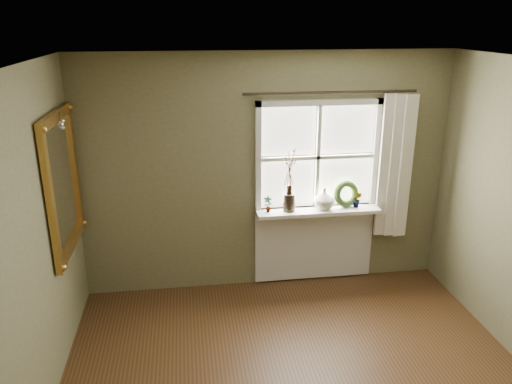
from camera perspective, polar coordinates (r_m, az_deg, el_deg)
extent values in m
plane|color=silver|center=(2.97, 8.77, 13.20)|extent=(4.50, 4.50, 0.00)
cube|color=#686544|center=(5.44, 1.18, 2.14)|extent=(4.00, 0.10, 2.60)
cube|color=silver|center=(5.61, 6.83, -1.88)|extent=(1.36, 0.06, 0.06)
cube|color=silver|center=(5.30, 7.34, 10.10)|extent=(1.36, 0.06, 0.06)
cube|color=silver|center=(5.30, 0.26, 3.70)|extent=(0.06, 0.06, 1.24)
cube|color=silver|center=(5.63, 13.50, 4.11)|extent=(0.06, 0.06, 1.24)
cube|color=silver|center=(5.43, 7.08, 3.94)|extent=(1.24, 0.05, 0.04)
cube|color=silver|center=(5.43, 7.08, 3.94)|extent=(0.04, 0.05, 1.12)
cube|color=white|center=(5.31, 3.72, 6.97)|extent=(0.59, 0.01, 0.53)
cube|color=white|center=(5.48, 10.45, 7.08)|extent=(0.59, 0.01, 0.53)
cube|color=white|center=(5.46, 3.59, 0.92)|extent=(0.59, 0.01, 0.53)
cube|color=white|center=(5.63, 10.09, 1.20)|extent=(0.59, 0.01, 0.53)
cube|color=silver|center=(5.52, 7.10, -2.15)|extent=(1.36, 0.26, 0.04)
cube|color=silver|center=(5.79, 6.64, -5.81)|extent=(1.36, 0.04, 0.88)
cylinder|color=black|center=(5.40, 3.80, -1.18)|extent=(0.15, 0.15, 0.20)
imported|color=beige|center=(5.48, 7.78, -0.74)|extent=(0.31, 0.31, 0.24)
torus|color=#314920|center=(5.60, 10.26, -0.53)|extent=(0.32, 0.20, 0.31)
imported|color=#314920|center=(5.36, 1.36, -1.39)|extent=(0.11, 0.08, 0.18)
imported|color=#314920|center=(5.61, 11.50, -0.84)|extent=(0.12, 0.11, 0.18)
cube|color=beige|center=(5.65, 15.53, 2.79)|extent=(0.36, 0.12, 1.59)
cylinder|color=black|center=(5.27, 8.61, 11.19)|extent=(1.84, 0.03, 0.03)
cube|color=white|center=(4.81, -21.24, 0.96)|extent=(0.02, 0.90, 1.10)
cube|color=#AE7D33|center=(4.67, -22.01, 7.95)|extent=(0.05, 1.08, 0.09)
cube|color=#AE7D33|center=(5.02, -20.31, -5.53)|extent=(0.05, 1.08, 0.09)
cube|color=#AE7D33|center=(4.36, -22.45, -1.06)|extent=(0.05, 0.09, 1.10)
cube|color=#AE7D33|center=(5.27, -20.03, 2.64)|extent=(0.05, 0.09, 1.10)
sphere|color=silver|center=(4.64, -21.41, 7.29)|extent=(0.04, 0.04, 0.04)
sphere|color=silver|center=(4.68, -21.27, 6.89)|extent=(0.04, 0.04, 0.04)
sphere|color=silver|center=(4.70, -21.27, 7.56)|extent=(0.04, 0.04, 0.04)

